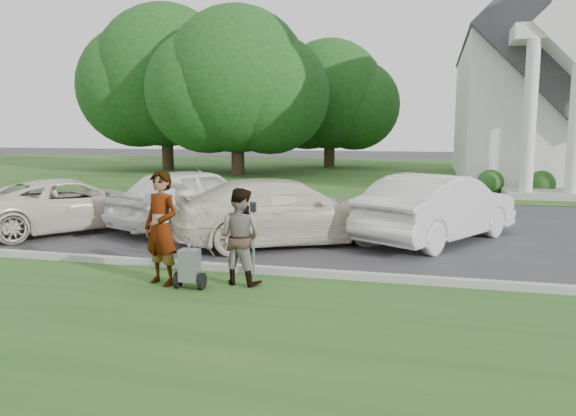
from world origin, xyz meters
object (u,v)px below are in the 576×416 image
at_px(person_left, 161,229).
at_px(car_a, 71,205).
at_px(tree_far, 165,83).
at_px(striping_cart, 190,266).
at_px(tree_back, 330,99).
at_px(tree_left, 237,87).
at_px(church, 553,66).
at_px(car_d, 439,208).
at_px(person_right, 240,237).
at_px(car_c, 285,211).
at_px(parking_meter_near, 253,229).
at_px(car_b, 194,197).

bearing_deg(person_left, car_a, 157.68).
relative_size(tree_far, car_a, 2.33).
height_order(striping_cart, person_left, person_left).
bearing_deg(tree_back, tree_far, -153.44).
xyz_separation_m(tree_left, tree_far, (-6.00, 3.00, 0.58)).
xyz_separation_m(church, tree_far, (-23.01, 1.87, -0.25)).
distance_m(tree_left, tree_far, 6.73).
height_order(tree_left, car_d, tree_left).
height_order(person_right, car_c, person_right).
bearing_deg(person_right, person_left, 25.31).
bearing_deg(parking_meter_near, person_left, -147.11).
bearing_deg(person_left, car_c, 92.58).
bearing_deg(church, car_d, -107.17).
relative_size(tree_far, parking_meter_near, 8.26).
relative_size(car_a, car_d, 1.01).
bearing_deg(tree_far, tree_back, 26.56).
distance_m(tree_far, car_a, 23.23).
bearing_deg(person_left, striping_cart, 5.71).
xyz_separation_m(parking_meter_near, car_a, (-6.21, 3.36, -0.19)).
bearing_deg(car_a, church, -92.35).
bearing_deg(tree_left, person_right, -70.35).
height_order(person_left, car_c, person_left).
relative_size(person_right, car_c, 0.32).
bearing_deg(car_d, striping_cart, 82.74).
height_order(person_left, car_d, person_left).
height_order(tree_back, person_left, tree_back).
height_order(car_c, car_d, car_d).
height_order(tree_far, person_right, tree_far).
relative_size(car_c, car_d, 1.07).
relative_size(church, tree_back, 2.51).
bearing_deg(tree_left, church, 3.79).
bearing_deg(church, parking_meter_near, -111.57).
relative_size(church, car_c, 4.54).
bearing_deg(tree_left, car_a, -84.39).
bearing_deg(person_right, car_a, -22.82).
bearing_deg(striping_cart, car_c, 79.44).
relative_size(tree_far, car_b, 2.37).
relative_size(church, car_d, 4.88).
height_order(church, tree_far, church).
bearing_deg(car_a, parking_meter_near, -172.71).
bearing_deg(car_d, person_right, 85.31).
distance_m(car_c, car_d, 3.71).
xyz_separation_m(tree_left, person_left, (6.62, -22.56, -4.12)).
xyz_separation_m(tree_left, car_d, (11.30, -17.36, -4.30)).
height_order(parking_meter_near, car_a, parking_meter_near).
bearing_deg(car_a, person_right, -176.67).
distance_m(church, tree_left, 17.07).
bearing_deg(car_a, car_d, -138.63).
distance_m(parking_meter_near, car_c, 3.09).
relative_size(church, striping_cart, 23.96).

